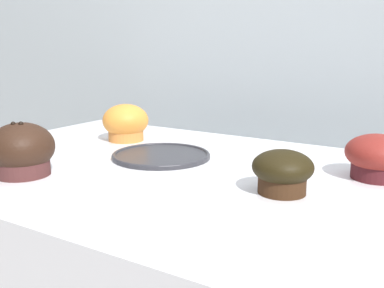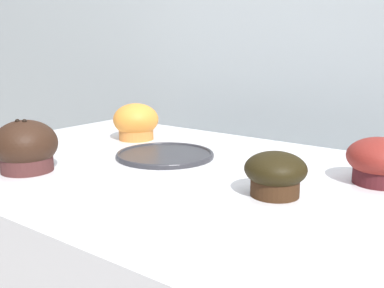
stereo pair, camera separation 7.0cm
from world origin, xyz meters
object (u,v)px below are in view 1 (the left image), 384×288
at_px(muffin_back_left, 378,157).
at_px(muffin_front_center, 126,123).
at_px(muffin_back_right, 22,151).
at_px(serving_plate, 161,155).
at_px(muffin_front_left, 283,171).

bearing_deg(muffin_back_left, muffin_front_center, 178.62).
height_order(muffin_back_left, muffin_back_right, muffin_back_right).
relative_size(muffin_front_center, serving_plate, 0.54).
xyz_separation_m(muffin_back_left, muffin_front_left, (-0.11, -0.15, -0.00)).
xyz_separation_m(muffin_back_right, serving_plate, (0.13, 0.22, -0.04)).
bearing_deg(muffin_front_left, muffin_front_center, 159.38).
relative_size(muffin_front_center, muffin_back_right, 0.96).
height_order(muffin_back_left, serving_plate, muffin_back_left).
xyz_separation_m(muffin_back_right, muffin_front_left, (0.41, 0.14, -0.01)).
bearing_deg(muffin_front_left, muffin_back_left, 55.50).
bearing_deg(serving_plate, muffin_front_center, 151.77).
xyz_separation_m(muffin_front_center, muffin_back_right, (0.04, -0.31, 0.00)).
height_order(muffin_front_center, muffin_back_right, muffin_back_right).
bearing_deg(muffin_front_center, muffin_back_left, -1.38).
relative_size(muffin_front_center, muffin_front_left, 1.15).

